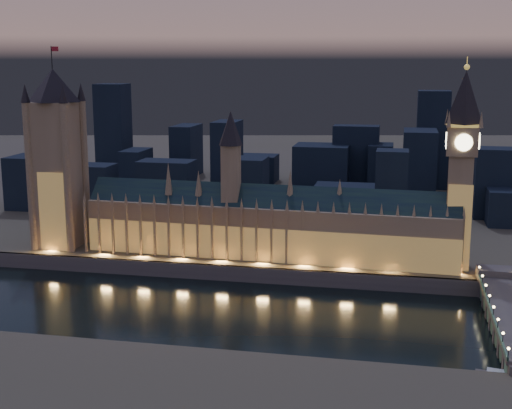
% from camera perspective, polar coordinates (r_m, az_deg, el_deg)
% --- Properties ---
extents(ground_plane, '(2000.00, 2000.00, 0.00)m').
position_cam_1_polar(ground_plane, '(332.34, -2.78, -8.27)').
color(ground_plane, black).
rests_on(ground_plane, ground).
extents(north_bank, '(2000.00, 960.00, 8.00)m').
position_cam_1_polar(north_bank, '(833.53, 6.13, 3.98)').
color(north_bank, '#4C4A2F').
rests_on(north_bank, ground).
extents(embankment_wall, '(2000.00, 2.50, 8.00)m').
position_cam_1_polar(embankment_wall, '(368.87, -1.20, -5.58)').
color(embankment_wall, '#4F4847').
rests_on(embankment_wall, ground).
extents(palace_of_westminster, '(202.00, 28.95, 78.00)m').
position_cam_1_polar(palace_of_westminster, '(380.89, 0.79, -1.54)').
color(palace_of_westminster, '#886C4C').
rests_on(palace_of_westminster, north_bank).
extents(victoria_tower, '(31.68, 31.68, 111.61)m').
position_cam_1_polar(victoria_tower, '(413.43, -15.65, 4.25)').
color(victoria_tower, '#886C4C').
rests_on(victoria_tower, north_bank).
extents(elizabeth_tower, '(18.00, 18.00, 105.88)m').
position_cam_1_polar(elizabeth_tower, '(368.63, 16.15, 3.98)').
color(elizabeth_tower, '#886C4C').
rests_on(elizabeth_tower, north_bank).
extents(westminster_bridge, '(17.28, 113.00, 15.90)m').
position_cam_1_polar(westminster_bridge, '(321.09, 19.56, -8.54)').
color(westminster_bridge, '#4F4847').
rests_on(westminster_bridge, ground).
extents(city_backdrop, '(465.77, 215.63, 83.28)m').
position_cam_1_polar(city_backdrop, '(560.04, 7.35, 3.12)').
color(city_backdrop, black).
rests_on(city_backdrop, north_bank).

